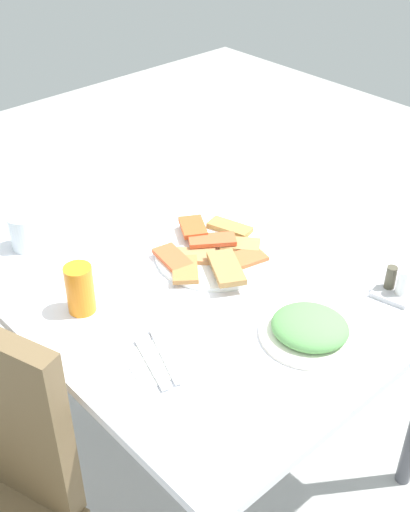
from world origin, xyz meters
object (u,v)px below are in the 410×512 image
object	(u,v)px
pide_platter	(214,252)
drinking_glass	(24,232)
fork	(165,356)
salad_plate_greens	(310,329)
condiment_caddy	(395,286)
spoon	(152,364)
paper_napkin	(158,361)
soda_can	(80,289)
dining_table	(198,296)

from	to	relation	value
pide_platter	drinking_glass	bearing A→B (deg)	42.56
drinking_glass	fork	xyz separation A→B (m)	(-0.58, -0.00, -0.04)
pide_platter	fork	world-z (taller)	pide_platter
pide_platter	fork	bearing A→B (deg)	121.42
salad_plate_greens	fork	bearing A→B (deg)	59.86
fork	condiment_caddy	distance (m)	0.59
pide_platter	salad_plate_greens	xyz separation A→B (m)	(-0.37, 0.06, 0.01)
salad_plate_greens	spoon	xyz separation A→B (m)	(0.17, 0.32, -0.02)
condiment_caddy	salad_plate_greens	bearing A→B (deg)	81.24
paper_napkin	salad_plate_greens	bearing A→B (deg)	-118.63
soda_can	condiment_caddy	world-z (taller)	soda_can
salad_plate_greens	condiment_caddy	world-z (taller)	condiment_caddy
soda_can	spoon	size ratio (longest dim) A/B	0.73
drinking_glass	pide_platter	bearing A→B (deg)	-137.44
paper_napkin	fork	size ratio (longest dim) A/B	0.70
spoon	condiment_caddy	distance (m)	0.63
dining_table	pide_platter	world-z (taller)	pide_platter
soda_can	fork	size ratio (longest dim) A/B	0.67
condiment_caddy	fork	bearing A→B (deg)	69.54
pide_platter	drinking_glass	distance (m)	0.51
pide_platter	spoon	bearing A→B (deg)	118.92
pide_platter	drinking_glass	world-z (taller)	drinking_glass
paper_napkin	condiment_caddy	distance (m)	0.61
drinking_glass	paper_napkin	world-z (taller)	drinking_glass
soda_can	condiment_caddy	size ratio (longest dim) A/B	1.14
pide_platter	fork	size ratio (longest dim) A/B	1.86
drinking_glass	fork	distance (m)	0.58
salad_plate_greens	spoon	size ratio (longest dim) A/B	1.37
drinking_glass	fork	bearing A→B (deg)	-179.58
fork	dining_table	bearing A→B (deg)	-33.51
dining_table	soda_can	xyz separation A→B (m)	(0.07, 0.30, 0.14)
drinking_glass	fork	world-z (taller)	drinking_glass
drinking_glass	paper_napkin	size ratio (longest dim) A/B	0.75
salad_plate_greens	fork	world-z (taller)	salad_plate_greens
fork	soda_can	bearing A→B (deg)	30.29
drinking_glass	spoon	size ratio (longest dim) A/B	0.57
salad_plate_greens	soda_can	size ratio (longest dim) A/B	1.87
salad_plate_greens	paper_napkin	bearing A→B (deg)	61.37
dining_table	paper_napkin	distance (m)	0.34
dining_table	paper_napkin	size ratio (longest dim) A/B	8.65
fork	spoon	bearing A→B (deg)	111.47
dining_table	fork	bearing A→B (deg)	125.02
fork	condiment_caddy	bearing A→B (deg)	-88.99
soda_can	paper_napkin	size ratio (longest dim) A/B	0.96
salad_plate_greens	fork	distance (m)	0.33
condiment_caddy	soda_can	bearing A→B (deg)	52.05
fork	paper_napkin	bearing A→B (deg)	111.47
paper_napkin	spoon	bearing A→B (deg)	90.00
dining_table	fork	xyz separation A→B (m)	(-0.18, 0.26, 0.08)
dining_table	fork	distance (m)	0.33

